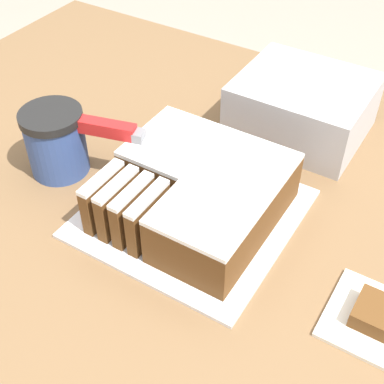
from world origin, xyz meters
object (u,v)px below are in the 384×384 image
object	(u,v)px
coffee_cup	(56,141)
brownie	(378,314)
storage_box	(302,107)
cake_board	(192,213)
cake	(198,191)
knife	(121,132)

from	to	relation	value
coffee_cup	brownie	size ratio (longest dim) A/B	1.97
coffee_cup	storage_box	world-z (taller)	coffee_cup
cake_board	coffee_cup	size ratio (longest dim) A/B	2.64
cake_board	cake	world-z (taller)	cake
storage_box	brownie	bearing A→B (deg)	-53.39
cake_board	storage_box	distance (m)	0.30
cake_board	cake	distance (m)	0.05
cake_board	knife	distance (m)	0.16
cake	brownie	distance (m)	0.30
cake_board	coffee_cup	distance (m)	0.25
cake	storage_box	world-z (taller)	storage_box
coffee_cup	storage_box	size ratio (longest dim) A/B	0.50
cake_board	coffee_cup	world-z (taller)	coffee_cup
cake	coffee_cup	xyz separation A→B (m)	(-0.25, -0.03, 0.01)
knife	brownie	distance (m)	0.44
cake_board	brownie	world-z (taller)	brownie
cake_board	coffee_cup	bearing A→B (deg)	-174.89
cake	brownie	xyz separation A→B (m)	(0.29, -0.05, -0.03)
brownie	storage_box	size ratio (longest dim) A/B	0.26
cake_board	storage_box	size ratio (longest dim) A/B	1.33
coffee_cup	brownie	bearing A→B (deg)	-2.26
cake	knife	size ratio (longest dim) A/B	0.76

